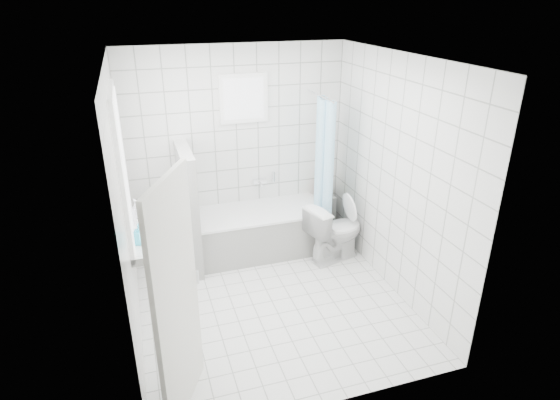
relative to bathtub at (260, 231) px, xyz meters
name	(u,v)px	position (x,y,z in m)	size (l,w,h in m)	color
ground	(272,301)	(-0.18, -1.13, -0.29)	(3.00, 3.00, 0.00)	white
ceiling	(270,58)	(-0.18, -1.13, 2.31)	(3.00, 3.00, 0.00)	white
wall_back	(237,150)	(-0.18, 0.37, 1.01)	(2.80, 0.02, 2.60)	white
wall_front	(331,270)	(-0.18, -2.62, 1.01)	(2.80, 0.02, 2.60)	white
wall_left	(124,211)	(-1.58, -1.13, 1.01)	(0.02, 3.00, 2.60)	white
wall_right	(395,178)	(1.22, -1.13, 1.01)	(0.02, 3.00, 2.60)	white
window_left	(124,169)	(-1.54, -0.83, 1.31)	(0.01, 0.90, 1.40)	white
window_back	(244,99)	(-0.08, 0.33, 1.66)	(0.50, 0.01, 0.50)	white
window_sill	(139,237)	(-1.49, -0.83, 0.57)	(0.18, 1.02, 0.08)	white
door	(177,302)	(-1.26, -2.25, 0.71)	(0.04, 0.80, 2.00)	silver
bathtub	(260,231)	(0.00, 0.00, 0.00)	(1.66, 0.77, 0.58)	white
partition_wall	(189,209)	(-0.89, -0.05, 0.46)	(0.15, 0.85, 1.50)	white
tiled_ledge	(319,214)	(0.94, 0.25, -0.02)	(0.40, 0.24, 0.55)	white
toilet	(335,231)	(0.85, -0.48, 0.09)	(0.43, 0.75, 0.76)	white
curtain_rod	(320,96)	(0.77, -0.03, 1.71)	(0.02, 0.02, 0.80)	silver
shower_curtain	(321,170)	(0.77, -0.16, 0.81)	(0.14, 0.48, 1.78)	#51BCF0
tub_faucet	(260,181)	(0.10, 0.33, 0.56)	(0.18, 0.06, 0.06)	silver
sill_bottles	(138,222)	(-1.48, -0.78, 0.73)	(0.16, 0.58, 0.31)	#BC60C0
ledge_bottles	(323,189)	(0.96, 0.22, 0.38)	(0.18, 0.17, 0.27)	yellow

